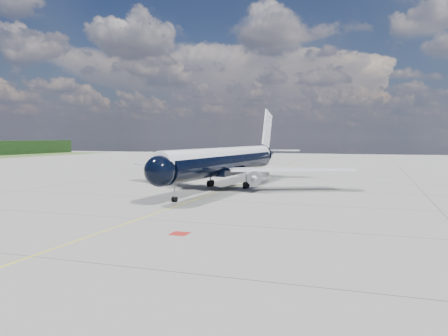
{
  "coord_description": "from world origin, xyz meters",
  "views": [
    {
      "loc": [
        22.44,
        -44.13,
        8.28
      ],
      "look_at": [
        2.45,
        14.8,
        4.0
      ],
      "focal_mm": 35.0,
      "sensor_mm": 36.0,
      "label": 1
    }
  ],
  "objects": [
    {
      "name": "ground",
      "position": [
        0.0,
        30.0,
        0.0
      ],
      "size": [
        320.0,
        320.0,
        0.0
      ],
      "primitive_type": "plane",
      "color": "gray",
      "rests_on": "ground"
    },
    {
      "name": "taxiway_centerline",
      "position": [
        0.0,
        25.0,
        0.0
      ],
      "size": [
        0.16,
        160.0,
        0.01
      ],
      "primitive_type": "cube",
      "color": "yellow",
      "rests_on": "ground"
    },
    {
      "name": "red_marking",
      "position": [
        6.8,
        -10.0,
        0.0
      ],
      "size": [
        1.6,
        1.6,
        0.01
      ],
      "primitive_type": "cube",
      "color": "maroon",
      "rests_on": "ground"
    },
    {
      "name": "main_airliner",
      "position": [
        -0.33,
        25.0,
        4.47
      ],
      "size": [
        40.85,
        49.85,
        14.39
      ],
      "rotation": [
        0.0,
        0.0,
        -0.07
      ],
      "color": "black",
      "rests_on": "ground"
    }
  ]
}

